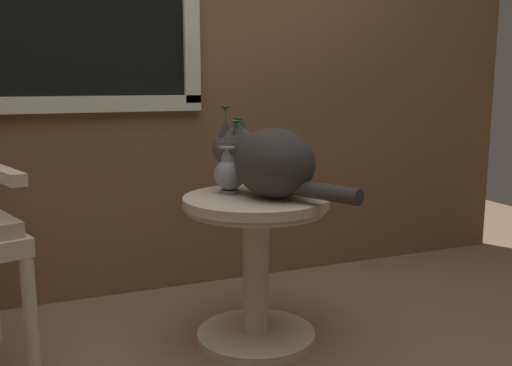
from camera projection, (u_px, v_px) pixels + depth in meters
The scene contains 5 objects.
ground_plane at pixel (204, 358), 2.06m from camera, with size 6.00×6.00×0.00m, color #7F6047.
back_wall at pixel (144, 5), 2.54m from camera, with size 4.00×0.07×2.60m.
wicker_side_table at pixel (256, 245), 2.16m from camera, with size 0.54×0.54×0.56m.
cat at pixel (268, 161), 2.09m from camera, with size 0.36×0.61×0.27m.
pewter_vase_with_ivy at pixel (230, 168), 2.17m from camera, with size 0.12×0.12×0.33m.
Camera 1 is at (-0.57, -1.85, 0.97)m, focal length 40.66 mm.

